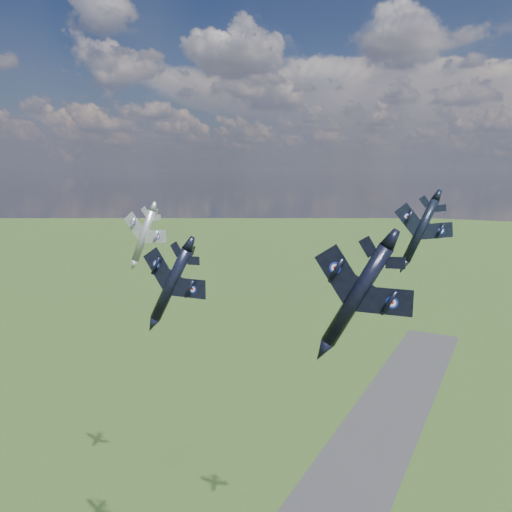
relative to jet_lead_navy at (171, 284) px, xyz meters
The scene contains 4 objects.
jet_lead_navy is the anchor object (origin of this frame).
jet_right_navy 25.39m from the jet_lead_navy, ahead, with size 11.58×16.15×3.34m, color black, non-canonical shape.
jet_high_navy 35.58m from the jet_lead_navy, 40.22° to the left, with size 9.30×12.96×2.68m, color black, non-canonical shape.
jet_left_silver 37.67m from the jet_lead_navy, 135.79° to the left, with size 11.00×15.33×3.17m, color gray, non-canonical shape.
Camera 1 is at (39.97, -47.17, 94.69)m, focal length 35.00 mm.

